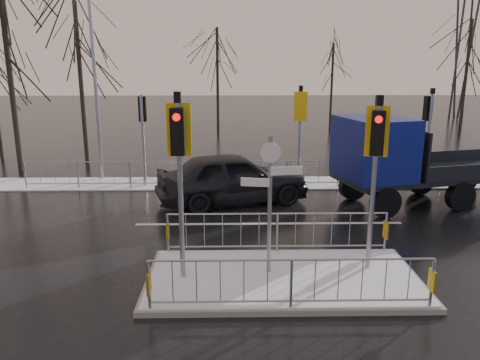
{
  "coord_description": "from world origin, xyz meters",
  "views": [
    {
      "loc": [
        -1.13,
        -9.48,
        4.72
      ],
      "look_at": [
        -0.91,
        2.07,
        1.8
      ],
      "focal_mm": 35.0,
      "sensor_mm": 36.0,
      "label": 1
    }
  ],
  "objects_px": {
    "traffic_island": "(282,265)",
    "flatbed_truck": "(398,159)",
    "street_lamp_left": "(96,68)",
    "car_far_lane": "(233,178)"
  },
  "relations": [
    {
      "from": "traffic_island",
      "to": "flatbed_truck",
      "type": "xyz_separation_m",
      "value": [
        4.4,
        5.54,
        1.21
      ]
    },
    {
      "from": "street_lamp_left",
      "to": "flatbed_truck",
      "type": "bearing_deg",
      "value": -20.05
    },
    {
      "from": "flatbed_truck",
      "to": "street_lamp_left",
      "type": "relative_size",
      "value": 0.84
    },
    {
      "from": "flatbed_truck",
      "to": "car_far_lane",
      "type": "bearing_deg",
      "value": 174.96
    },
    {
      "from": "traffic_island",
      "to": "flatbed_truck",
      "type": "height_order",
      "value": "traffic_island"
    },
    {
      "from": "traffic_island",
      "to": "car_far_lane",
      "type": "height_order",
      "value": "traffic_island"
    },
    {
      "from": "car_far_lane",
      "to": "street_lamp_left",
      "type": "height_order",
      "value": "street_lamp_left"
    },
    {
      "from": "traffic_island",
      "to": "street_lamp_left",
      "type": "bearing_deg",
      "value": 124.07
    },
    {
      "from": "traffic_island",
      "to": "street_lamp_left",
      "type": "height_order",
      "value": "street_lamp_left"
    },
    {
      "from": "car_far_lane",
      "to": "traffic_island",
      "type": "bearing_deg",
      "value": 173.11
    }
  ]
}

